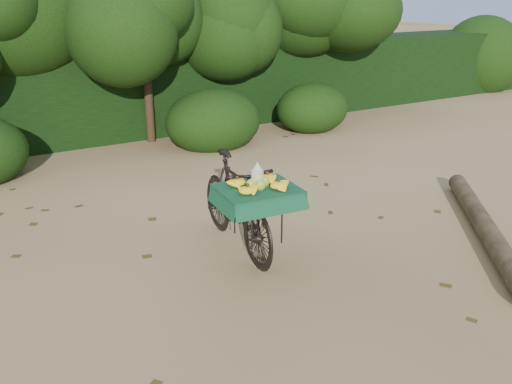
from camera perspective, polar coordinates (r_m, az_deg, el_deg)
ground at (r=7.05m, az=0.34°, el=-4.79°), size 80.00×80.00×0.00m
vendor_bicycle at (r=6.52m, az=-2.03°, el=-1.17°), size 0.91×2.00×1.19m
fallen_log at (r=7.64m, az=22.96°, el=-3.41°), size 2.44×2.94×0.26m
hedge_backdrop at (r=12.39m, az=-15.12°, el=9.97°), size 26.00×1.80×1.80m
tree_row at (r=11.32m, az=-17.70°, el=14.43°), size 14.50×2.00×4.00m
bush_clumps at (r=10.78m, az=-9.30°, el=6.46°), size 8.80×1.70×0.90m
leaf_litter at (r=7.57m, az=-2.21°, el=-2.95°), size 7.00×7.30×0.01m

